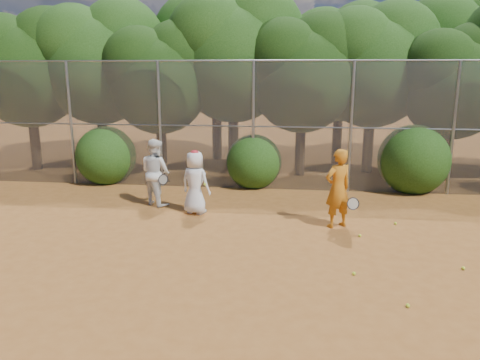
# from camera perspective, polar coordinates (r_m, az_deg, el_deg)

# --- Properties ---
(ground) EXTENTS (80.00, 80.00, 0.00)m
(ground) POSITION_cam_1_polar(r_m,az_deg,el_deg) (9.35, 4.35, -10.29)
(ground) COLOR brown
(ground) RESTS_ON ground
(fence_back) EXTENTS (20.05, 0.09, 4.03)m
(fence_back) POSITION_cam_1_polar(r_m,az_deg,el_deg) (14.66, 5.07, 6.67)
(fence_back) COLOR gray
(fence_back) RESTS_ON ground
(tree_0) EXTENTS (4.38, 3.81, 6.00)m
(tree_0) POSITION_cam_1_polar(r_m,az_deg,el_deg) (19.26, -24.31, 12.76)
(tree_0) COLOR black
(tree_0) RESTS_ON ground
(tree_1) EXTENTS (4.64, 4.03, 6.35)m
(tree_1) POSITION_cam_1_polar(r_m,az_deg,el_deg) (18.58, -16.72, 14.10)
(tree_1) COLOR black
(tree_1) RESTS_ON ground
(tree_2) EXTENTS (3.99, 3.47, 5.47)m
(tree_2) POSITION_cam_1_polar(r_m,az_deg,el_deg) (17.07, -9.66, 12.63)
(tree_2) COLOR black
(tree_2) RESTS_ON ground
(tree_3) EXTENTS (4.89, 4.26, 6.70)m
(tree_3) POSITION_cam_1_polar(r_m,az_deg,el_deg) (17.56, -0.61, 15.47)
(tree_3) COLOR black
(tree_3) RESTS_ON ground
(tree_4) EXTENTS (4.19, 3.64, 5.73)m
(tree_4) POSITION_cam_1_polar(r_m,az_deg,el_deg) (16.80, 7.80, 13.28)
(tree_4) COLOR black
(tree_4) RESTS_ON ground
(tree_5) EXTENTS (4.51, 3.92, 6.17)m
(tree_5) POSITION_cam_1_polar(r_m,az_deg,el_deg) (17.82, 16.11, 13.82)
(tree_5) COLOR black
(tree_5) RESTS_ON ground
(tree_6) EXTENTS (3.86, 3.36, 5.29)m
(tree_6) POSITION_cam_1_polar(r_m,az_deg,el_deg) (17.40, 24.79, 11.24)
(tree_6) COLOR black
(tree_6) RESTS_ON ground
(tree_9) EXTENTS (4.83, 4.20, 6.62)m
(tree_9) POSITION_cam_1_polar(r_m,az_deg,el_deg) (21.09, -16.80, 14.41)
(tree_9) COLOR black
(tree_9) RESTS_ON ground
(tree_10) EXTENTS (5.15, 4.48, 7.06)m
(tree_10) POSITION_cam_1_polar(r_m,az_deg,el_deg) (19.89, -2.73, 15.88)
(tree_10) COLOR black
(tree_10) RESTS_ON ground
(tree_11) EXTENTS (4.64, 4.03, 6.35)m
(tree_11) POSITION_cam_1_polar(r_m,az_deg,el_deg) (19.28, 12.36, 14.30)
(tree_11) COLOR black
(tree_11) RESTS_ON ground
(tree_12) EXTENTS (5.02, 4.37, 6.88)m
(tree_12) POSITION_cam_1_polar(r_m,az_deg,el_deg) (20.78, 25.10, 14.25)
(tree_12) COLOR black
(tree_12) RESTS_ON ground
(bush_0) EXTENTS (2.00, 2.00, 2.00)m
(bush_0) POSITION_cam_1_polar(r_m,az_deg,el_deg) (16.38, -16.03, 3.18)
(bush_0) COLOR #1B3F0F
(bush_0) RESTS_ON ground
(bush_1) EXTENTS (1.80, 1.80, 1.80)m
(bush_1) POSITION_cam_1_polar(r_m,az_deg,el_deg) (15.19, 1.70, 2.55)
(bush_1) COLOR #1B3F0F
(bush_1) RESTS_ON ground
(bush_2) EXTENTS (2.20, 2.20, 2.20)m
(bush_2) POSITION_cam_1_polar(r_m,az_deg,el_deg) (15.54, 20.42, 2.71)
(bush_2) COLOR #1B3F0F
(bush_2) RESTS_ON ground
(player_yellow) EXTENTS (0.93, 0.76, 1.92)m
(player_yellow) POSITION_cam_1_polar(r_m,az_deg,el_deg) (11.44, 11.85, -1.02)
(player_yellow) COLOR #C67117
(player_yellow) RESTS_ON ground
(player_teen) EXTENTS (0.95, 0.78, 1.70)m
(player_teen) POSITION_cam_1_polar(r_m,az_deg,el_deg) (12.35, -5.48, -0.28)
(player_teen) COLOR white
(player_teen) RESTS_ON ground
(player_white) EXTENTS (1.15, 1.10, 1.87)m
(player_white) POSITION_cam_1_polar(r_m,az_deg,el_deg) (13.31, -10.25, 0.96)
(player_white) COLOR white
(player_white) RESTS_ON ground
(ball_0) EXTENTS (0.07, 0.07, 0.07)m
(ball_0) POSITION_cam_1_polar(r_m,az_deg,el_deg) (10.05, 25.57, -9.67)
(ball_0) COLOR #C4E72A
(ball_0) RESTS_ON ground
(ball_1) EXTENTS (0.07, 0.07, 0.07)m
(ball_1) POSITION_cam_1_polar(r_m,az_deg,el_deg) (11.12, 14.41, -6.58)
(ball_1) COLOR #C4E72A
(ball_1) RESTS_ON ground
(ball_2) EXTENTS (0.07, 0.07, 0.07)m
(ball_2) POSITION_cam_1_polar(r_m,az_deg,el_deg) (8.25, 19.78, -14.21)
(ball_2) COLOR #C4E72A
(ball_2) RESTS_ON ground
(ball_4) EXTENTS (0.07, 0.07, 0.07)m
(ball_4) POSITION_cam_1_polar(r_m,az_deg,el_deg) (9.13, 13.71, -11.01)
(ball_4) COLOR #C4E72A
(ball_4) RESTS_ON ground
(ball_5) EXTENTS (0.07, 0.07, 0.07)m
(ball_5) POSITION_cam_1_polar(r_m,az_deg,el_deg) (12.22, 18.42, -5.03)
(ball_5) COLOR #C4E72A
(ball_5) RESTS_ON ground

